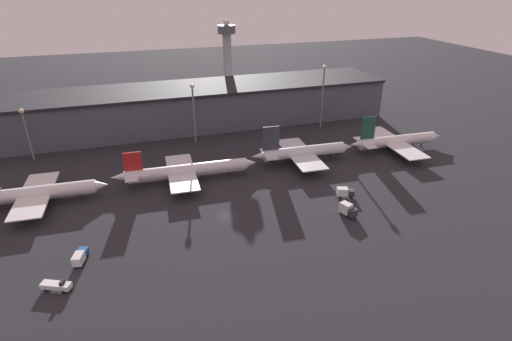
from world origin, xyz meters
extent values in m
plane|color=#26262B|center=(0.00, 0.00, 0.00)|extent=(600.00, 600.00, 0.00)
cube|color=#4C515B|center=(0.00, 81.11, 8.41)|extent=(189.65, 29.87, 16.83)
cube|color=black|center=(0.00, 81.11, 17.43)|extent=(189.65, 31.87, 1.20)
cylinder|color=white|center=(-51.47, 24.00, 3.98)|extent=(31.81, 5.61, 4.19)
cylinder|color=#ADB2B7|center=(-51.47, 24.00, 3.24)|extent=(30.20, 4.91, 3.56)
cone|color=white|center=(-34.41, 23.23, 3.98)|extent=(5.20, 4.20, 3.98)
cube|color=white|center=(-53.05, 24.08, 3.45)|extent=(10.52, 29.68, 0.36)
cylinder|color=gray|center=(-51.74, 32.23, 2.05)|extent=(4.70, 2.51, 2.30)
cylinder|color=gray|center=(-52.48, 15.84, 2.05)|extent=(4.70, 2.51, 2.30)
cylinder|color=black|center=(-40.41, 23.50, 0.94)|extent=(0.50, 0.50, 1.88)
cylinder|color=black|center=(-52.98, 25.75, 0.94)|extent=(0.50, 0.50, 1.88)
cylinder|color=black|center=(-53.13, 22.40, 0.94)|extent=(0.50, 0.50, 1.88)
cylinder|color=silver|center=(-6.66, 25.90, 3.88)|extent=(40.91, 5.92, 4.09)
cylinder|color=silver|center=(-6.66, 25.90, 3.17)|extent=(38.85, 5.22, 3.47)
cone|color=silver|center=(14.93, 24.93, 3.88)|extent=(5.07, 4.10, 3.88)
cone|color=silver|center=(-28.46, 26.89, 4.19)|extent=(6.28, 3.75, 3.47)
cube|color=red|center=(-23.77, 26.68, 9.12)|extent=(5.73, 0.66, 6.40)
cube|color=silver|center=(-24.59, 26.71, 4.50)|extent=(4.55, 10.50, 0.24)
cube|color=silver|center=(-8.70, 26.00, 3.37)|extent=(10.28, 29.05, 0.36)
cylinder|color=gray|center=(-7.12, 33.96, 2.00)|extent=(4.59, 2.45, 2.25)
cylinder|color=gray|center=(-7.84, 17.92, 2.00)|extent=(4.59, 2.45, 2.25)
cylinder|color=black|center=(7.59, 25.26, 0.92)|extent=(0.50, 0.50, 1.84)
cylinder|color=black|center=(-8.63, 27.63, 0.92)|extent=(0.50, 0.50, 1.84)
cylinder|color=black|center=(-8.77, 24.36, 0.92)|extent=(0.50, 0.50, 1.84)
cylinder|color=silver|center=(37.01, 27.54, 4.17)|extent=(31.25, 5.79, 4.39)
cylinder|color=#333842|center=(37.01, 27.54, 3.40)|extent=(29.67, 5.06, 3.73)
cone|color=silver|center=(53.85, 26.78, 4.17)|extent=(5.45, 4.40, 4.17)
cone|color=silver|center=(19.95, 28.31, 4.50)|extent=(6.74, 4.02, 3.73)
cube|color=#333842|center=(23.97, 28.13, 10.82)|extent=(6.16, 0.68, 8.91)
cube|color=silver|center=(23.35, 28.16, 4.83)|extent=(4.87, 10.94, 0.24)
cube|color=silver|center=(35.46, 27.61, 3.62)|extent=(10.99, 30.27, 0.36)
cylinder|color=gray|center=(36.76, 35.93, 2.16)|extent=(4.93, 2.63, 2.41)
cylinder|color=gray|center=(36.01, 19.22, 2.16)|extent=(4.93, 2.63, 2.41)
cylinder|color=black|center=(47.88, 27.05, 0.99)|extent=(0.50, 0.50, 1.97)
cylinder|color=black|center=(35.53, 29.37, 0.99)|extent=(0.50, 0.50, 1.97)
cylinder|color=black|center=(35.38, 25.86, 0.99)|extent=(0.50, 0.50, 1.97)
cylinder|color=white|center=(77.18, 27.30, 3.91)|extent=(32.85, 5.58, 4.11)
cylinder|color=#ADB2B7|center=(77.18, 27.30, 3.19)|extent=(31.19, 4.89, 3.49)
cone|color=white|center=(94.74, 26.51, 3.91)|extent=(5.10, 4.12, 3.91)
cone|color=white|center=(59.41, 28.10, 4.21)|extent=(6.32, 3.77, 3.49)
cube|color=#1E4738|center=(63.46, 27.92, 10.42)|extent=(5.77, 0.66, 8.91)
cube|color=white|center=(62.80, 27.95, 4.52)|extent=(4.67, 12.62, 0.24)
cube|color=white|center=(75.54, 27.37, 3.39)|extent=(10.59, 34.94, 0.36)
cylinder|color=gray|center=(76.96, 37.00, 2.01)|extent=(4.62, 2.46, 2.26)
cylinder|color=gray|center=(76.09, 17.66, 2.01)|extent=(4.62, 2.46, 2.26)
cylinder|color=black|center=(88.61, 26.79, 0.93)|extent=(0.50, 0.50, 1.85)
cylinder|color=black|center=(75.62, 29.02, 0.93)|extent=(0.50, 0.50, 1.85)
cylinder|color=black|center=(75.47, 25.73, 0.93)|extent=(0.50, 0.50, 1.85)
cube|color=#195199|center=(-37.83, -7.16, 1.54)|extent=(2.56, 2.26, 1.65)
cube|color=silver|center=(-38.66, -10.21, 1.82)|extent=(3.05, 4.06, 2.19)
cylinder|color=black|center=(-38.67, -7.12, 0.45)|extent=(0.76, 1.01, 0.90)
cylinder|color=black|center=(-37.09, -7.55, 0.45)|extent=(0.76, 1.01, 0.90)
cylinder|color=black|center=(-39.64, -10.72, 0.45)|extent=(0.76, 1.01, 0.90)
cylinder|color=black|center=(-38.06, -11.15, 0.45)|extent=(0.76, 1.01, 0.90)
cube|color=#282D38|center=(34.65, -12.31, 1.86)|extent=(2.75, 2.31, 2.27)
cube|color=silver|center=(33.62, -9.70, 2.24)|extent=(3.36, 3.86, 3.03)
cylinder|color=black|center=(35.41, -11.84, 0.45)|extent=(0.88, 1.05, 0.90)
cylinder|color=black|center=(33.78, -12.49, 0.45)|extent=(0.88, 1.05, 0.90)
cylinder|color=black|center=(34.19, -8.75, 0.45)|extent=(0.88, 1.05, 0.90)
cylinder|color=black|center=(32.56, -9.39, 0.45)|extent=(0.88, 1.05, 0.90)
cube|color=white|center=(-42.83, -17.99, 1.31)|extent=(6.84, 4.63, 1.19)
cube|color=black|center=(-41.33, -18.69, 2.31)|extent=(1.23, 1.58, 0.80)
cylinder|color=black|center=(-40.59, -18.20, 0.45)|extent=(1.03, 0.84, 0.90)
cylinder|color=black|center=(-41.23, -19.57, 0.45)|extent=(1.03, 0.84, 0.90)
cylinder|color=black|center=(-44.42, -16.41, 0.45)|extent=(1.03, 0.84, 0.90)
cylinder|color=black|center=(-45.07, -17.78, 0.45)|extent=(1.03, 0.84, 0.90)
cube|color=#282D38|center=(40.42, -1.19, 1.65)|extent=(2.22, 2.62, 1.87)
cube|color=silver|center=(37.68, -0.28, 1.96)|extent=(3.85, 3.16, 2.49)
cylinder|color=black|center=(40.53, -0.34, 0.45)|extent=(1.03, 0.81, 0.90)
cylinder|color=black|center=(40.01, -1.93, 0.45)|extent=(1.03, 0.81, 0.90)
cylinder|color=black|center=(37.29, 0.73, 0.45)|extent=(1.03, 0.81, 0.90)
cylinder|color=black|center=(36.76, -0.85, 0.45)|extent=(1.03, 0.81, 0.90)
cylinder|color=slate|center=(-59.60, 60.24, 9.35)|extent=(0.70, 0.70, 18.70)
sphere|color=beige|center=(-59.60, 60.24, 19.30)|extent=(1.80, 1.80, 1.80)
cylinder|color=slate|center=(2.06, 60.24, 11.52)|extent=(0.70, 0.70, 23.03)
sphere|color=beige|center=(2.06, 60.24, 23.63)|extent=(1.80, 1.80, 1.80)
cylinder|color=slate|center=(59.66, 60.24, 13.37)|extent=(0.70, 0.70, 26.75)
sphere|color=beige|center=(59.66, 60.24, 27.35)|extent=(1.80, 1.80, 1.80)
cylinder|color=#99999E|center=(29.36, 111.90, 18.10)|extent=(4.40, 4.40, 36.21)
cylinder|color=#4C515B|center=(29.36, 111.90, 38.21)|extent=(9.00, 9.00, 4.00)
sphere|color=silver|center=(29.36, 111.90, 41.41)|extent=(3.20, 3.20, 3.20)
camera|label=1|loc=(-21.38, -96.15, 62.94)|focal=28.00mm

